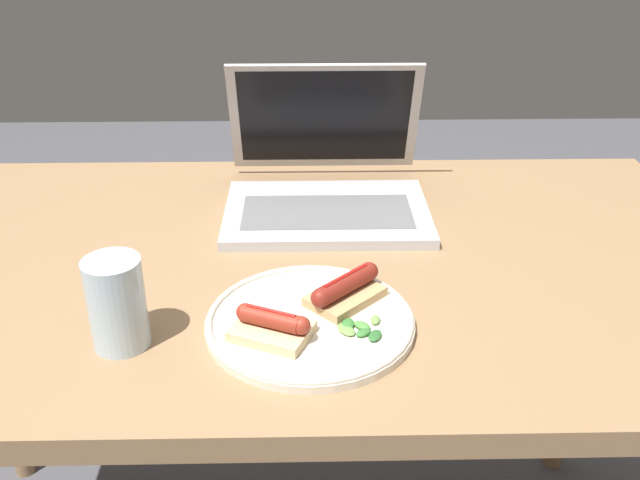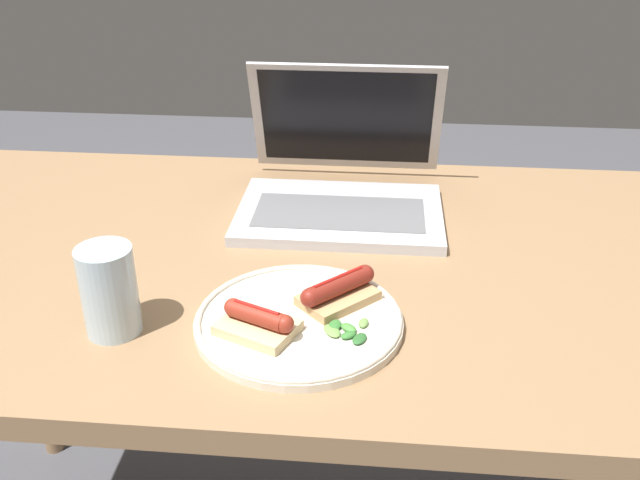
{
  "view_description": "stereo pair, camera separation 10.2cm",
  "coord_description": "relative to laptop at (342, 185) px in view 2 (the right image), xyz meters",
  "views": [
    {
      "loc": [
        0.05,
        -0.97,
        1.3
      ],
      "look_at": [
        0.06,
        -0.06,
        0.83
      ],
      "focal_mm": 40.0,
      "sensor_mm": 36.0,
      "label": 1
    },
    {
      "loc": [
        0.15,
        -0.97,
        1.3
      ],
      "look_at": [
        0.06,
        -0.06,
        0.83
      ],
      "focal_mm": 40.0,
      "sensor_mm": 36.0,
      "label": 2
    }
  ],
  "objects": [
    {
      "name": "laptop",
      "position": [
        0.0,
        0.0,
        0.0
      ],
      "size": [
        0.35,
        0.33,
        0.24
      ],
      "color": "#B7B7BC",
      "rests_on": "desk"
    },
    {
      "name": "sausage_toast_middle",
      "position": [
        -0.08,
        -0.41,
        -0.02
      ],
      "size": [
        0.12,
        0.1,
        0.04
      ],
      "rotation": [
        0.0,
        0.0,
        5.87
      ],
      "color": "#D6B784",
      "rests_on": "plate"
    },
    {
      "name": "sausage_toast_left",
      "position": [
        0.02,
        -0.33,
        -0.01
      ],
      "size": [
        0.12,
        0.12,
        0.04
      ],
      "rotation": [
        0.0,
        0.0,
        0.77
      ],
      "color": "tan",
      "rests_on": "plate"
    },
    {
      "name": "desk",
      "position": [
        -0.08,
        -0.18,
        -0.11
      ],
      "size": [
        1.45,
        0.8,
        0.77
      ],
      "color": "#93704C",
      "rests_on": "ground_plane"
    },
    {
      "name": "salad_pile",
      "position": [
        0.03,
        -0.4,
        -0.03
      ],
      "size": [
        0.06,
        0.06,
        0.01
      ],
      "color": "#4C8E3D",
      "rests_on": "plate"
    },
    {
      "name": "drinking_glass",
      "position": [
        -0.27,
        -0.4,
        0.02
      ],
      "size": [
        0.07,
        0.07,
        0.12
      ],
      "color": "silver",
      "rests_on": "desk"
    },
    {
      "name": "plate",
      "position": [
        -0.03,
        -0.37,
        -0.03
      ],
      "size": [
        0.27,
        0.27,
        0.02
      ],
      "color": "silver",
      "rests_on": "desk"
    }
  ]
}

